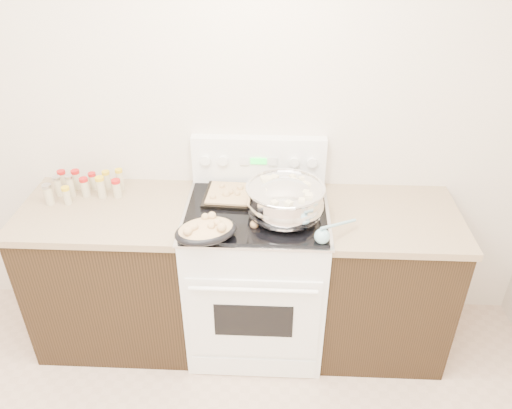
{
  "coord_description": "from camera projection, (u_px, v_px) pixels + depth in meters",
  "views": [
    {
      "loc": [
        0.45,
        -0.83,
        2.38
      ],
      "look_at": [
        0.35,
        1.37,
        1.0
      ],
      "focal_mm": 35.0,
      "sensor_mm": 36.0,
      "label": 1
    }
  ],
  "objects": [
    {
      "name": "room_shell",
      "position": [
        65.0,
        262.0,
        1.08
      ],
      "size": [
        4.1,
        3.6,
        2.75
      ],
      "color": "beige",
      "rests_on": "ground"
    },
    {
      "name": "counter_left",
      "position": [
        117.0,
        272.0,
        2.96
      ],
      "size": [
        0.93,
        0.67,
        0.92
      ],
      "color": "black",
      "rests_on": "ground"
    },
    {
      "name": "counter_right",
      "position": [
        381.0,
        280.0,
        2.9
      ],
      "size": [
        0.73,
        0.67,
        0.92
      ],
      "color": "black",
      "rests_on": "ground"
    },
    {
      "name": "kitchen_range",
      "position": [
        256.0,
        273.0,
        2.91
      ],
      "size": [
        0.78,
        0.73,
        1.22
      ],
      "color": "white",
      "rests_on": "ground"
    },
    {
      "name": "mixing_bowl",
      "position": [
        285.0,
        202.0,
        2.55
      ],
      "size": [
        0.5,
        0.5,
        0.24
      ],
      "color": "silver",
      "rests_on": "kitchen_range"
    },
    {
      "name": "roasting_pan",
      "position": [
        206.0,
        230.0,
        2.41
      ],
      "size": [
        0.37,
        0.32,
        0.11
      ],
      "color": "black",
      "rests_on": "kitchen_range"
    },
    {
      "name": "baking_sheet",
      "position": [
        240.0,
        195.0,
        2.75
      ],
      "size": [
        0.41,
        0.3,
        0.06
      ],
      "color": "black",
      "rests_on": "kitchen_range"
    },
    {
      "name": "wooden_spoon",
      "position": [
        258.0,
        221.0,
        2.55
      ],
      "size": [
        0.13,
        0.23,
        0.04
      ],
      "color": "#A4794B",
      "rests_on": "kitchen_range"
    },
    {
      "name": "blue_ladle",
      "position": [
        324.0,
        235.0,
        2.41
      ],
      "size": [
        0.22,
        0.2,
        0.1
      ],
      "color": "#7CACB9",
      "rests_on": "kitchen_range"
    },
    {
      "name": "spice_jars",
      "position": [
        84.0,
        185.0,
        2.81
      ],
      "size": [
        0.4,
        0.23,
        0.13
      ],
      "color": "#BFB28C",
      "rests_on": "counter_left"
    }
  ]
}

